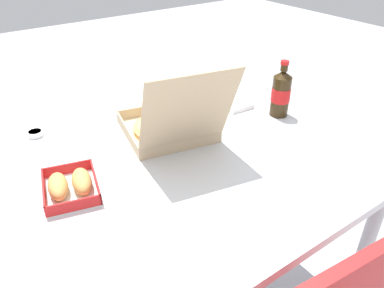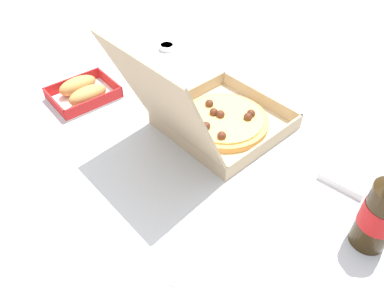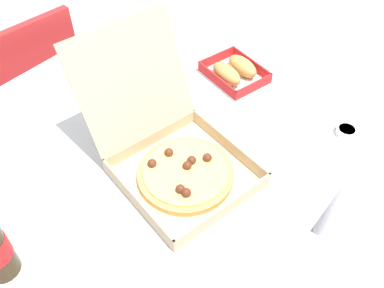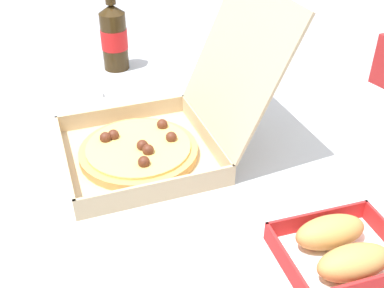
% 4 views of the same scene
% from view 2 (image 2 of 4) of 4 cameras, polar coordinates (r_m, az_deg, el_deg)
% --- Properties ---
extents(ground_plane, '(10.00, 10.00, 0.00)m').
position_cam_2_polar(ground_plane, '(1.57, -3.02, -21.24)').
color(ground_plane, '#B2B2B7').
extents(dining_table, '(1.18, 1.01, 0.74)m').
position_cam_2_polar(dining_table, '(1.01, -4.37, -4.36)').
color(dining_table, silver).
rests_on(dining_table, ground_plane).
extents(pizza_box_open, '(0.38, 0.48, 0.32)m').
position_cam_2_polar(pizza_box_open, '(0.99, 3.52, 4.07)').
color(pizza_box_open, tan).
rests_on(pizza_box_open, dining_table).
extents(bread_side_box, '(0.19, 0.22, 0.06)m').
position_cam_2_polar(bread_side_box, '(1.17, -16.60, 7.83)').
color(bread_side_box, white).
rests_on(bread_side_box, dining_table).
extents(cola_bottle, '(0.07, 0.07, 0.22)m').
position_cam_2_polar(cola_bottle, '(0.79, 27.44, -9.48)').
color(cola_bottle, '#33230F').
rests_on(cola_bottle, dining_table).
extents(paper_menu, '(0.25, 0.21, 0.00)m').
position_cam_2_polar(paper_menu, '(0.76, 6.00, -18.17)').
color(paper_menu, white).
rests_on(paper_menu, dining_table).
extents(napkin_pile, '(0.12, 0.12, 0.02)m').
position_cam_2_polar(napkin_pile, '(0.96, 23.21, -4.29)').
color(napkin_pile, white).
rests_on(napkin_pile, dining_table).
extents(dipping_sauce_cup, '(0.06, 0.06, 0.02)m').
position_cam_2_polar(dipping_sauce_cup, '(1.40, -3.94, 14.87)').
color(dipping_sauce_cup, white).
rests_on(dipping_sauce_cup, dining_table).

